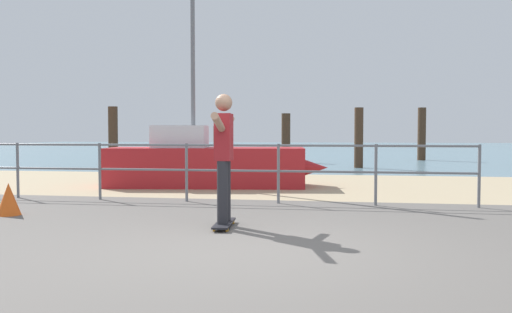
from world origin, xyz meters
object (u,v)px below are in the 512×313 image
Objects in this scene: skateboard at (224,224)px; traffic_cone at (9,200)px; skateboarder at (224,150)px; sailboat at (213,164)px.

skateboard is 3.40m from traffic_cone.
skateboarder is at bearing -7.80° from traffic_cone.
sailboat is 6.80× the size of skateboard.
sailboat is 3.35× the size of skateboarder.
skateboard is 0.95m from skateboarder.
sailboat is 5.28m from skateboard.
skateboarder reaches higher than traffic_cone.
sailboat is 11.06× the size of traffic_cone.
traffic_cone is at bearing 172.20° from skateboard.
traffic_cone is at bearing -113.07° from sailboat.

